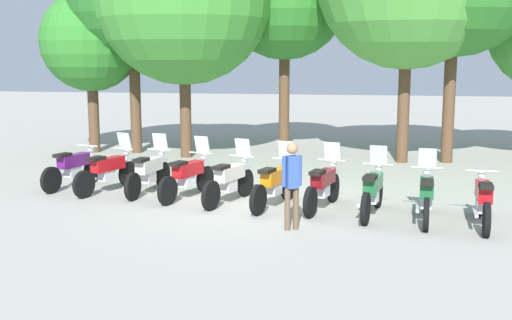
# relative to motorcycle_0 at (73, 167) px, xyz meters

# --- Properties ---
(ground_plane) EXTENTS (80.00, 80.00, 0.00)m
(ground_plane) POSITION_rel_motorcycle_0_xyz_m (4.68, -1.03, -0.50)
(ground_plane) COLOR #9E9B93
(motorcycle_0) EXTENTS (0.81, 2.14, 0.99)m
(motorcycle_0) POSITION_rel_motorcycle_0_xyz_m (0.00, 0.00, 0.00)
(motorcycle_0) COLOR black
(motorcycle_0) RESTS_ON ground_plane
(motorcycle_1) EXTENTS (0.91, 2.10, 1.37)m
(motorcycle_1) POSITION_rel_motorcycle_0_xyz_m (1.05, -0.34, 0.01)
(motorcycle_1) COLOR black
(motorcycle_1) RESTS_ON ground_plane
(motorcycle_2) EXTENTS (0.67, 2.18, 1.37)m
(motorcycle_2) POSITION_rel_motorcycle_0_xyz_m (2.08, -0.36, 0.01)
(motorcycle_2) COLOR black
(motorcycle_2) RESTS_ON ground_plane
(motorcycle_3) EXTENTS (0.86, 2.12, 1.37)m
(motorcycle_3) POSITION_rel_motorcycle_0_xyz_m (3.13, -0.69, 0.01)
(motorcycle_3) COLOR black
(motorcycle_3) RESTS_ON ground_plane
(motorcycle_4) EXTENTS (0.86, 2.12, 1.37)m
(motorcycle_4) POSITION_rel_motorcycle_0_xyz_m (4.17, -0.99, 0.01)
(motorcycle_4) COLOR black
(motorcycle_4) RESTS_ON ground_plane
(motorcycle_5) EXTENTS (0.84, 2.13, 1.37)m
(motorcycle_5) POSITION_rel_motorcycle_0_xyz_m (5.21, -1.23, 0.01)
(motorcycle_5) COLOR black
(motorcycle_5) RESTS_ON ground_plane
(motorcycle_6) EXTENTS (0.80, 2.15, 1.37)m
(motorcycle_6) POSITION_rel_motorcycle_0_xyz_m (6.25, -1.25, 0.01)
(motorcycle_6) COLOR black
(motorcycle_6) RESTS_ON ground_plane
(motorcycle_7) EXTENTS (0.71, 2.17, 1.37)m
(motorcycle_7) POSITION_rel_motorcycle_0_xyz_m (7.29, -1.62, 0.01)
(motorcycle_7) COLOR black
(motorcycle_7) RESTS_ON ground_plane
(motorcycle_8) EXTENTS (0.62, 2.19, 1.37)m
(motorcycle_8) POSITION_rel_motorcycle_0_xyz_m (8.33, -1.88, 0.01)
(motorcycle_8) COLOR black
(motorcycle_8) RESTS_ON ground_plane
(motorcycle_9) EXTENTS (0.62, 2.19, 0.99)m
(motorcycle_9) POSITION_rel_motorcycle_0_xyz_m (9.37, -2.10, 0.00)
(motorcycle_9) COLOR black
(motorcycle_9) RESTS_ON ground_plane
(person_0) EXTENTS (0.39, 0.30, 1.66)m
(person_0) POSITION_rel_motorcycle_0_xyz_m (5.79, -3.01, 0.46)
(person_0) COLOR brown
(person_0) RESTS_ON ground_plane
(tree_0) EXTENTS (3.30, 3.30, 5.35)m
(tree_0) POSITION_rel_motorcycle_0_xyz_m (-1.93, 5.64, 3.17)
(tree_0) COLOR brown
(tree_0) RESTS_ON ground_plane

